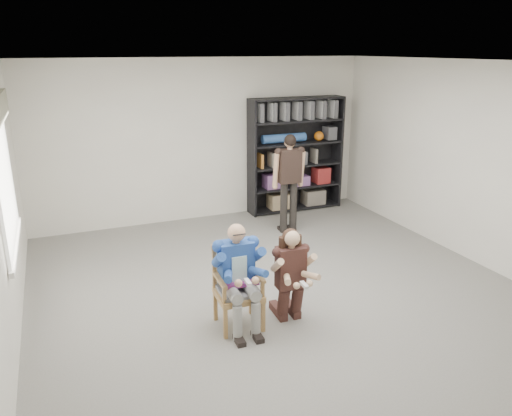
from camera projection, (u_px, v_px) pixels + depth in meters
name	position (u px, v px, depth m)	size (l,w,h in m)	color
room_shell	(293.00, 192.00, 5.63)	(6.00, 7.00, 2.80)	silver
floor	(290.00, 302.00, 6.06)	(6.00, 7.00, 0.01)	slate
window_left	(6.00, 176.00, 5.37)	(0.16, 2.00, 1.75)	white
armchair	(238.00, 288.00, 5.42)	(0.53, 0.51, 0.92)	olive
seated_man	(238.00, 276.00, 5.37)	(0.51, 0.72, 1.20)	navy
kneeling_woman	(291.00, 276.00, 5.49)	(0.46, 0.74, 1.09)	#34201C
bookshelf	(296.00, 155.00, 9.24)	(1.80, 0.38, 2.10)	black
standing_man	(289.00, 184.00, 8.14)	(0.51, 0.28, 1.64)	black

